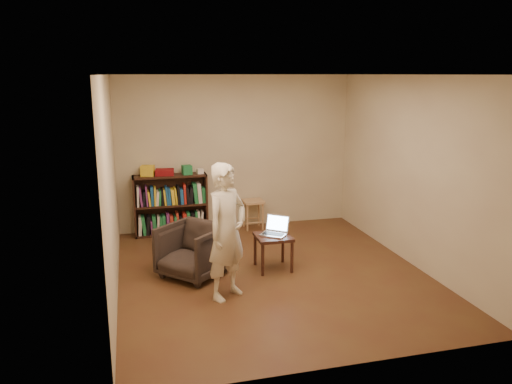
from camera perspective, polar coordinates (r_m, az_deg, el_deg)
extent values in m
plane|color=#4F2819|center=(6.77, 1.88, -9.30)|extent=(4.50, 4.50, 0.00)
plane|color=silver|center=(6.25, 2.06, 13.27)|extent=(4.50, 4.50, 0.00)
plane|color=beige|center=(8.54, -2.30, 4.52)|extent=(4.00, 0.00, 4.00)
plane|color=beige|center=(6.14, -16.24, 0.51)|extent=(0.00, 4.50, 4.50)
plane|color=beige|center=(7.20, 17.43, 2.27)|extent=(0.00, 4.50, 4.50)
cube|color=black|center=(8.35, -13.72, -1.67)|extent=(0.03, 0.30, 1.00)
cube|color=black|center=(8.43, -5.75, -1.19)|extent=(0.03, 0.30, 1.00)
cube|color=black|center=(8.51, -9.80, -1.20)|extent=(1.20, 0.02, 1.00)
cube|color=black|center=(8.51, -9.59, -4.59)|extent=(1.20, 0.30, 0.03)
cube|color=black|center=(8.37, -9.71, -1.43)|extent=(1.14, 0.30, 0.03)
cube|color=black|center=(8.26, -9.85, 1.82)|extent=(1.20, 0.30, 0.03)
cube|color=yellow|center=(8.24, -12.28, 2.39)|extent=(0.24, 0.20, 0.17)
cube|color=maroon|center=(8.25, -10.40, 2.24)|extent=(0.32, 0.25, 0.10)
cube|color=#20783F|center=(8.26, -7.90, 2.52)|extent=(0.17, 0.17, 0.15)
cube|color=white|center=(8.30, -6.41, 2.37)|extent=(0.12, 0.12, 0.08)
cube|color=tan|center=(8.55, -0.32, -1.08)|extent=(0.34, 0.34, 0.04)
cylinder|color=tan|center=(8.45, -0.99, -2.99)|extent=(0.03, 0.03, 0.46)
cylinder|color=tan|center=(8.52, 0.79, -2.86)|extent=(0.03, 0.03, 0.46)
cylinder|color=tan|center=(8.71, -1.40, -2.50)|extent=(0.03, 0.03, 0.46)
cylinder|color=tan|center=(8.77, 0.32, -2.38)|extent=(0.03, 0.03, 0.46)
imported|color=#302520|center=(6.63, -7.25, -6.67)|extent=(1.07, 1.07, 0.70)
cube|color=black|center=(6.78, 1.99, -5.15)|extent=(0.47, 0.47, 0.04)
cylinder|color=black|center=(6.63, 0.77, -7.79)|extent=(0.04, 0.04, 0.44)
cylinder|color=black|center=(6.74, 4.13, -7.46)|extent=(0.04, 0.04, 0.44)
cylinder|color=black|center=(6.99, -0.10, -6.63)|extent=(0.04, 0.04, 0.44)
cylinder|color=black|center=(7.10, 3.09, -6.35)|extent=(0.04, 0.04, 0.44)
cube|color=#B7B6BB|center=(6.78, 2.00, -4.88)|extent=(0.41, 0.39, 0.02)
cube|color=black|center=(6.78, 2.00, -4.80)|extent=(0.30, 0.28, 0.00)
cube|color=#B7B6BB|center=(6.88, 2.48, -3.56)|extent=(0.31, 0.27, 0.23)
cube|color=#B6DFFF|center=(6.88, 2.48, -3.56)|extent=(0.27, 0.23, 0.18)
imported|color=beige|center=(5.85, -3.34, -4.55)|extent=(0.71, 0.67, 1.63)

